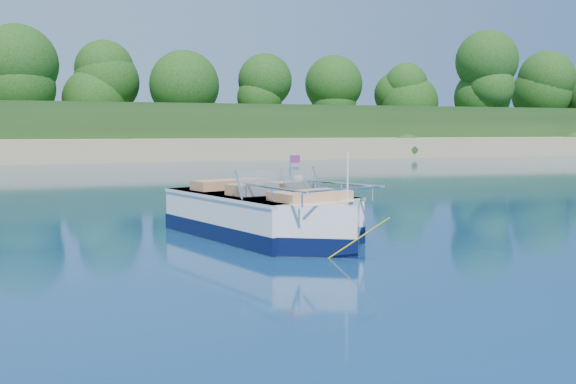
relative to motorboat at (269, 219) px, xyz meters
name	(u,v)px	position (x,y,z in m)	size (l,w,h in m)	color
ground	(303,286)	(-0.74, -3.80, -0.38)	(160.00, 160.00, 0.00)	#0B274D
shoreline	(91,140)	(-0.74, 59.97, 0.59)	(170.00, 59.00, 6.00)	tan
treeline	(103,82)	(-0.70, 37.21, 5.16)	(150.00, 7.12, 8.19)	black
motorboat	(269,219)	(0.00, 0.00, 0.00)	(3.19, 5.74, 1.97)	white
tow_tube	(298,218)	(1.26, 1.82, -0.29)	(1.66, 1.66, 0.36)	yellow
boy	(297,222)	(1.25, 1.85, -0.38)	(0.61, 0.40, 1.67)	tan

